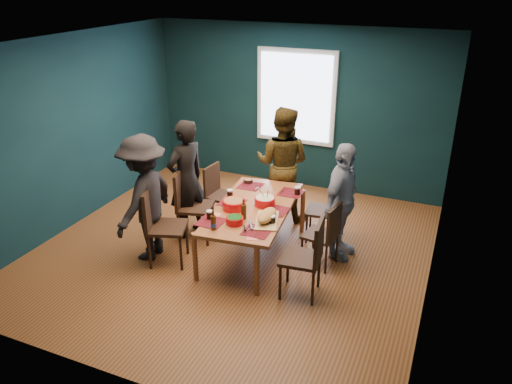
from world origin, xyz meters
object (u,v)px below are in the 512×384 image
chair_left_near (159,220)px  chair_right_far (328,206)px  chair_right_mid (327,231)px  chair_left_mid (188,200)px  person_far_left (186,179)px  person_back (282,163)px  bowl_herbs (235,220)px  cutting_board (267,217)px  person_right (342,202)px  chair_right_near (309,252)px  bowl_salad (234,204)px  dining_table (253,211)px  person_near_left (145,198)px  bowl_dumpling (265,201)px  chair_left_far (217,190)px

chair_left_near → chair_right_far: 2.28m
chair_right_mid → chair_left_mid: bearing=-169.7°
person_far_left → person_back: size_ratio=0.99×
bowl_herbs → cutting_board: size_ratio=0.32×
chair_right_mid → person_far_left: bearing=-172.8°
chair_left_near → person_right: person_right is taller
chair_left_near → person_far_left: bearing=74.7°
chair_right_near → person_far_left: bearing=153.5°
bowl_salad → cutting_board: bearing=-17.2°
chair_left_mid → bowl_herbs: size_ratio=4.79×
chair_right_near → bowl_herbs: (-0.96, 0.09, 0.18)m
chair_left_near → bowl_salad: 0.96m
dining_table → chair_right_near: size_ratio=1.97×
chair_right_far → person_near_left: size_ratio=0.54×
dining_table → chair_left_near: (-1.02, -0.63, -0.03)m
chair_right_near → bowl_dumpling: (-0.82, 0.70, 0.19)m
chair_left_near → person_back: size_ratio=0.60×
chair_left_far → bowl_salad: 1.08m
chair_left_far → bowl_herbs: chair_left_far is taller
chair_right_near → bowl_herbs: chair_right_near is taller
chair_right_near → bowl_salad: 1.24m
dining_table → chair_left_mid: 0.99m
person_far_left → bowl_dumpling: 1.19m
person_right → cutting_board: person_right is taller
dining_table → person_right: person_right is taller
chair_right_near → person_near_left: (-2.19, 0.03, 0.26)m
chair_left_far → person_far_left: person_far_left is taller
chair_right_far → bowl_herbs: size_ratio=4.27×
chair_left_near → cutting_board: (1.33, 0.32, 0.16)m
dining_table → person_back: (-0.05, 1.21, 0.22)m
chair_left_near → cutting_board: bearing=-5.7°
chair_right_near → chair_right_mid: bearing=82.7°
chair_right_far → person_far_left: size_ratio=0.53×
person_near_left → chair_right_far: bearing=121.8°
chair_left_near → bowl_herbs: (1.00, 0.12, 0.15)m
chair_left_mid → chair_right_near: size_ratio=1.04×
dining_table → chair_right_mid: size_ratio=2.23×
chair_left_mid → person_right: person_right is taller
chair_left_mid → cutting_board: (1.30, -0.36, 0.17)m
chair_right_far → bowl_dumpling: bowl_dumpling is taller
dining_table → bowl_dumpling: bowl_dumpling is taller
cutting_board → chair_right_far: bearing=48.8°
chair_right_mid → person_near_left: (-2.21, -0.65, 0.33)m
chair_left_far → chair_right_far: bearing=9.1°
cutting_board → bowl_herbs: bearing=-165.8°
chair_left_near → chair_right_near: bearing=-18.2°
chair_left_mid → bowl_herbs: bearing=-45.4°
chair_left_far → bowl_salad: (0.66, -0.82, 0.25)m
bowl_herbs → cutting_board: cutting_board is taller
cutting_board → chair_left_near: bearing=176.4°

